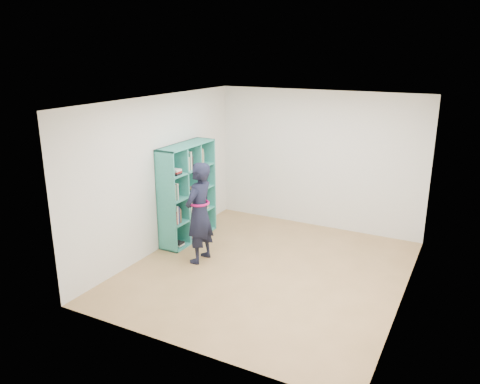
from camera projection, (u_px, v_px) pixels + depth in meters
The scene contains 9 objects.
floor at pixel (267, 271), 7.27m from camera, with size 4.50×4.50×0.00m, color #9B7646.
ceiling at pixel (270, 101), 6.51m from camera, with size 4.50×4.50×0.00m, color white.
wall_left at pixel (159, 175), 7.78m from camera, with size 0.02×4.50×2.60m, color white.
wall_right at pixel (411, 211), 6.00m from camera, with size 0.02×4.50×2.60m, color white.
wall_back at pixel (318, 160), 8.80m from camera, with size 4.00×0.02×2.60m, color white.
wall_front at pixel (182, 244), 4.98m from camera, with size 4.00×0.02×2.60m, color white.
bookshelf at pixel (186, 194), 8.27m from camera, with size 0.38×1.31×1.74m.
person at pixel (199, 213), 7.39m from camera, with size 0.41×0.61×1.64m.
smartphone at pixel (194, 203), 7.51m from camera, with size 0.01×0.09×0.12m.
Camera 1 is at (2.69, -6.04, 3.29)m, focal length 35.00 mm.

